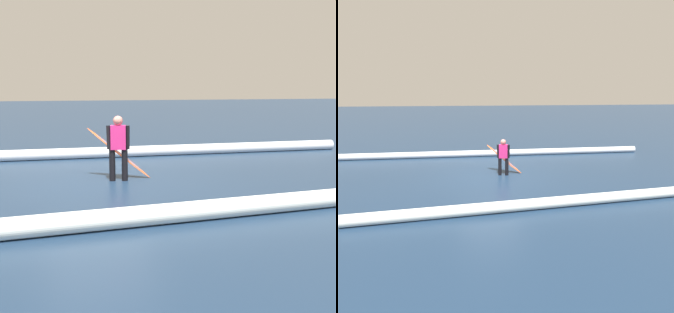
# 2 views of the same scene
# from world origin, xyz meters

# --- Properties ---
(ground_plane) EXTENTS (130.06, 130.06, 0.00)m
(ground_plane) POSITION_xyz_m (0.00, 0.00, 0.00)
(ground_plane) COLOR #1A2E49
(surfer) EXTENTS (0.51, 0.26, 1.48)m
(surfer) POSITION_xyz_m (-0.48, -0.03, 0.83)
(surfer) COLOR black
(surfer) RESTS_ON ground_plane
(surfboard) EXTENTS (1.51, 0.78, 1.19)m
(surfboard) POSITION_xyz_m (-0.56, -0.45, 0.59)
(surfboard) COLOR #E55926
(surfboard) RESTS_ON ground_plane
(wave_crest_foreground) EXTENTS (19.12, 0.56, 0.32)m
(wave_crest_foreground) POSITION_xyz_m (1.04, -3.84, 0.16)
(wave_crest_foreground) COLOR white
(wave_crest_foreground) RESTS_ON ground_plane
(wave_crest_midground) EXTENTS (14.35, 1.47, 0.32)m
(wave_crest_midground) POSITION_xyz_m (-2.88, 3.55, 0.16)
(wave_crest_midground) COLOR white
(wave_crest_midground) RESTS_ON ground_plane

